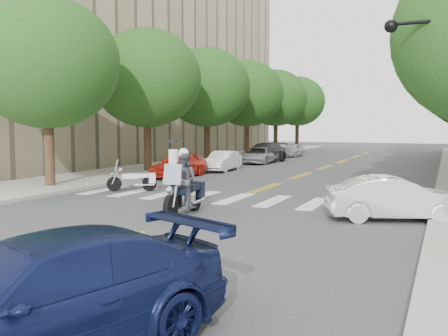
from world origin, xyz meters
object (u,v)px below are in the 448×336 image
Objects in this scene: officer_standing at (174,175)px; sedan_blue at (36,300)px; motorcycle_police at (185,185)px; motorcycle_parked at (136,180)px; convertible at (395,198)px.

sedan_blue is at bearing -59.39° from officer_standing.
motorcycle_police is at bearing -46.91° from officer_standing.
officer_standing reaches higher than motorcycle_parked.
motorcycle_police is 1.43× the size of officer_standing.
motorcycle_police is at bearing -161.30° from motorcycle_parked.
motorcycle_police is at bearing 84.30° from convertible.
motorcycle_police is 0.65× the size of convertible.
motorcycle_police is 0.50× the size of sedan_blue.
convertible is (10.83, -2.35, 0.18)m from motorcycle_parked.
convertible is at bearing -1.23° from officer_standing.
officer_standing is 0.46× the size of convertible.
motorcycle_parked is 11.09m from convertible.
motorcycle_parked reaches higher than convertible.
motorcycle_parked is 1.07× the size of officer_standing.
convertible is (6.23, 1.69, -0.28)m from motorcycle_police.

